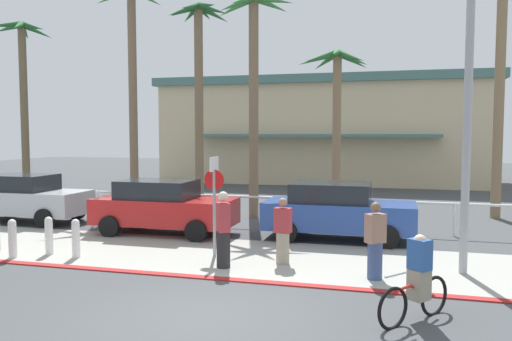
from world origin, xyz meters
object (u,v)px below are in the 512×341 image
palm_tree_2 (199,57)px  palm_tree_5 (502,14)px  palm_tree_3 (253,56)px  pedestrian_0 (223,233)px  palm_tree_0 (22,72)px  pedestrian_1 (283,234)px  palm_tree_4 (336,87)px  car_silver_0 (25,198)px  cyclist_red_0 (417,280)px  palm_tree_1 (132,50)px  car_blue_2 (337,211)px  pedestrian_2 (375,244)px  streetlight_curb (470,81)px  bollard_0 (76,238)px  bollard_2 (12,238)px  stop_sign_bike_lane (214,192)px  bollard_1 (49,235)px  car_red_1 (163,206)px

palm_tree_2 → palm_tree_5: (11.59, 0.37, 1.15)m
palm_tree_3 → pedestrian_0: size_ratio=4.54×
palm_tree_0 → pedestrian_1: 17.96m
palm_tree_3 → palm_tree_4: 4.33m
palm_tree_3 → pedestrian_1: palm_tree_3 is taller
car_silver_0 → cyclist_red_0: 14.57m
palm_tree_1 → car_blue_2: bearing=-27.8°
palm_tree_4 → pedestrian_2: (2.04, -10.53, -4.29)m
pedestrian_2 → streetlight_curb: bearing=21.2°
pedestrian_1 → car_blue_2: bearing=73.6°
palm_tree_1 → palm_tree_4: bearing=10.9°
palm_tree_0 → pedestrian_0: size_ratio=4.65×
bollard_0 → palm_tree_3: (2.67, 7.24, 5.47)m
palm_tree_2 → cyclist_red_0: palm_tree_2 is taller
pedestrian_1 → palm_tree_4: bearing=89.1°
palm_tree_4 → palm_tree_3: bearing=-129.3°
palm_tree_0 → palm_tree_5: palm_tree_5 is taller
pedestrian_0 → palm_tree_4: bearing=82.3°
palm_tree_4 → palm_tree_5: size_ratio=0.66×
car_silver_0 → pedestrian_0: 9.74m
palm_tree_1 → bollard_2: bearing=-80.0°
car_blue_2 → cyclist_red_0: (2.04, -6.27, -0.18)m
pedestrian_1 → stop_sign_bike_lane: bearing=170.9°
bollard_1 → car_red_1: bearing=63.4°
stop_sign_bike_lane → pedestrian_1: size_ratio=1.58×
bollard_0 → pedestrian_2: size_ratio=0.59×
streetlight_curb → palm_tree_3: size_ratio=0.91×
palm_tree_5 → car_silver_0: 18.35m
car_red_1 → pedestrian_0: 4.64m
palm_tree_5 → palm_tree_3: bearing=-166.0°
palm_tree_0 → car_red_1: bearing=-31.7°
car_red_1 → pedestrian_1: car_red_1 is taller
pedestrian_0 → cyclist_red_0: bearing=-28.7°
palm_tree_1 → pedestrian_1: 13.07m
palm_tree_2 → palm_tree_4: bearing=14.9°
palm_tree_1 → pedestrian_2: (10.56, -8.89, -5.90)m
bollard_0 → car_red_1: car_red_1 is taller
stop_sign_bike_lane → bollard_2: 5.23m
palm_tree_4 → bollard_2: bearing=-122.1°
palm_tree_4 → car_red_1: (-4.57, -7.08, -4.20)m
bollard_0 → palm_tree_3: 9.46m
bollard_1 → palm_tree_4: size_ratio=0.15×
pedestrian_2 → palm_tree_1: bearing=139.9°
bollard_2 → pedestrian_1: bearing=10.4°
bollard_2 → palm_tree_4: palm_tree_4 is taller
car_red_1 → car_blue_2: 5.38m
stop_sign_bike_lane → pedestrian_2: (4.06, -1.08, -0.89)m
stop_sign_bike_lane → cyclist_red_0: stop_sign_bike_lane is taller
pedestrian_0 → pedestrian_2: size_ratio=1.07×
bollard_1 → palm_tree_5: 16.90m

